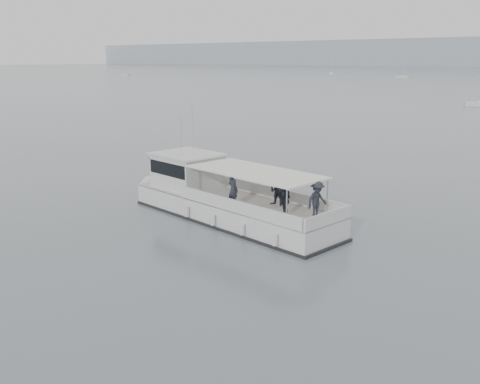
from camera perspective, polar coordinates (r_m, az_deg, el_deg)
The scene contains 2 objects.
ground at distance 28.41m, azimuth -3.37°, elevation -2.77°, with size 1400.00×1400.00×0.00m, color slate.
tour_boat at distance 28.58m, azimuth -2.49°, elevation -0.63°, with size 14.24×4.85×5.92m.
Camera 1 is at (18.60, -19.84, 8.21)m, focal length 40.00 mm.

